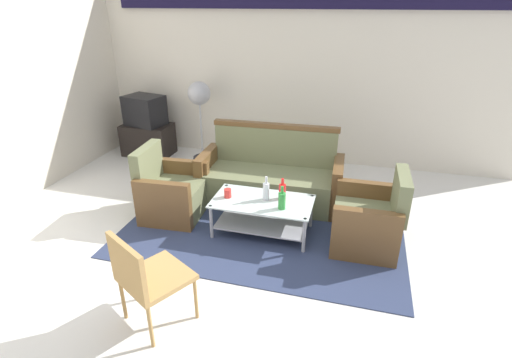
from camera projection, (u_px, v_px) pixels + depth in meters
ground_plane at (243, 266)px, 3.87m from camera, size 14.00×14.00×0.00m
wall_back at (300, 67)px, 5.92m from camera, size 6.52×0.19×2.80m
rug at (264, 226)px, 4.55m from camera, size 3.13×2.12×0.01m
couch at (271, 178)px, 5.02m from camera, size 1.82×0.80×0.96m
armchair_left at (171, 193)px, 4.70m from camera, size 0.74×0.80×0.85m
armchair_right at (369, 221)px, 4.10m from camera, size 0.71×0.77×0.85m
coffee_table at (262, 212)px, 4.32m from camera, size 1.10×0.60×0.40m
bottle_red at (282, 191)px, 4.26m from camera, size 0.08×0.08×0.24m
bottle_clear at (266, 191)px, 4.24m from camera, size 0.07×0.07×0.28m
bottle_green at (282, 200)px, 4.06m from camera, size 0.08×0.08×0.26m
cup at (228, 193)px, 4.32m from camera, size 0.08×0.08×0.10m
tv_stand at (148, 139)px, 6.58m from camera, size 0.80×0.50×0.52m
television at (145, 110)px, 6.38m from camera, size 0.68×0.57×0.48m
pedestal_fan at (199, 98)px, 6.08m from camera, size 0.36×0.36×1.27m
wicker_chair at (145, 275)px, 2.98m from camera, size 0.65×0.65×0.84m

